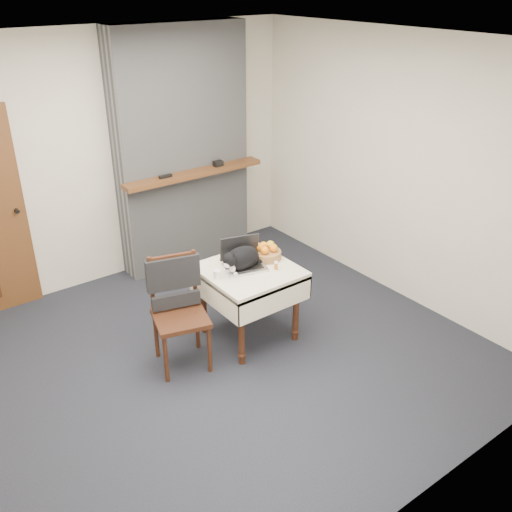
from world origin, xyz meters
The scene contains 11 objects.
ground centered at (0.00, 0.00, 0.00)m, with size 4.50×4.50×0.00m, color black.
room_shell centered at (0.00, 0.46, 1.76)m, with size 4.52×4.01×2.61m.
chimney centered at (0.90, 1.85, 1.30)m, with size 1.62×0.48×2.60m.
side_table centered at (0.53, 0.12, 0.59)m, with size 0.78×0.78×0.70m.
laptop centered at (0.52, 0.20, 0.77)m, with size 0.42×0.39×0.26m.
cat centered at (0.49, 0.16, 0.80)m, with size 0.51×0.28×0.24m.
cream_jar centered at (0.21, 0.14, 0.74)m, with size 0.07×0.07×0.08m, color white.
pill_bottle centered at (0.71, -0.03, 0.74)m, with size 0.04×0.04×0.07m.
fruit_basket centered at (0.78, 0.19, 0.76)m, with size 0.26×0.26×0.15m.
desk_clutter centered at (0.70, 0.14, 0.70)m, with size 0.13×0.01×0.01m, color black.
chair centered at (-0.15, 0.21, 0.62)m, with size 0.54×0.53×0.97m.
Camera 1 is at (-2.07, -3.45, 3.04)m, focal length 40.00 mm.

